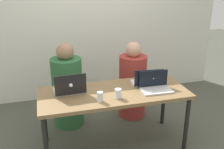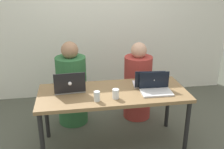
{
  "view_description": "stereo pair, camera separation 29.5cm",
  "coord_description": "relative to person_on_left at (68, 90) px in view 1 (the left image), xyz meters",
  "views": [
    {
      "loc": [
        -0.73,
        -2.59,
        1.93
      ],
      "look_at": [
        0.0,
        0.07,
        0.89
      ],
      "focal_mm": 42.0,
      "sensor_mm": 36.0,
      "label": 1
    },
    {
      "loc": [
        -0.44,
        -2.65,
        1.93
      ],
      "look_at": [
        0.0,
        0.07,
        0.89
      ],
      "focal_mm": 42.0,
      "sensor_mm": 36.0,
      "label": 2
    }
  ],
  "objects": [
    {
      "name": "water_glass_left",
      "position": [
        0.26,
        -0.85,
        0.24
      ],
      "size": [
        0.06,
        0.06,
        0.11
      ],
      "color": "silver",
      "rests_on": "desk"
    },
    {
      "name": "person_on_right",
      "position": [
        0.92,
        0.0,
        -0.02
      ],
      "size": [
        0.39,
        0.39,
        1.1
      ],
      "rotation": [
        0.0,
        0.0,
        3.12
      ],
      "color": "#9D342D",
      "rests_on": "ground"
    },
    {
      "name": "person_on_left",
      "position": [
        0.0,
        0.0,
        0.0
      ],
      "size": [
        0.46,
        0.46,
        1.15
      ],
      "rotation": [
        0.0,
        0.0,
        2.96
      ],
      "color": "#2C6336",
      "rests_on": "ground"
    },
    {
      "name": "desk",
      "position": [
        0.46,
        -0.64,
        0.13
      ],
      "size": [
        1.67,
        0.7,
        0.71
      ],
      "color": "olive",
      "rests_on": "ground"
    },
    {
      "name": "laptop_front_right",
      "position": [
        0.93,
        -0.72,
        0.24
      ],
      "size": [
        0.35,
        0.25,
        0.21
      ],
      "rotation": [
        0.0,
        0.0,
        -0.03
      ],
      "color": "silver",
      "rests_on": "desk"
    },
    {
      "name": "back_wall",
      "position": [
        0.46,
        0.93,
        0.66
      ],
      "size": [
        4.5,
        0.1,
        2.35
      ],
      "primitive_type": "cube",
      "color": "silver",
      "rests_on": "ground"
    },
    {
      "name": "laptop_back_right",
      "position": [
        0.9,
        -0.55,
        0.24
      ],
      "size": [
        0.37,
        0.26,
        0.21
      ],
      "rotation": [
        0.0,
        0.0,
        3.05
      ],
      "color": "silver",
      "rests_on": "desk"
    },
    {
      "name": "ground_plane",
      "position": [
        0.46,
        -0.64,
        -0.51
      ],
      "size": [
        12.0,
        12.0,
        0.0
      ],
      "primitive_type": "plane",
      "color": "#4B4E42"
    },
    {
      "name": "water_glass_center",
      "position": [
        0.46,
        -0.81,
        0.24
      ],
      "size": [
        0.07,
        0.07,
        0.1
      ],
      "color": "white",
      "rests_on": "desk"
    },
    {
      "name": "laptop_back_left",
      "position": [
        -0.02,
        -0.55,
        0.25
      ],
      "size": [
        0.36,
        0.3,
        0.24
      ],
      "rotation": [
        0.0,
        0.0,
        3.2
      ],
      "color": "#ADB7BC",
      "rests_on": "desk"
    }
  ]
}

